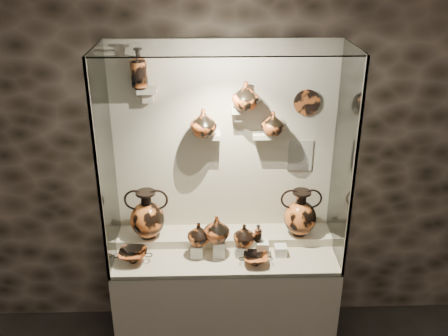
% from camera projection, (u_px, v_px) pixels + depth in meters
% --- Properties ---
extents(wall_back, '(5.00, 0.02, 3.20)m').
position_uv_depth(wall_back, '(224.00, 144.00, 3.82)').
color(wall_back, black).
rests_on(wall_back, ground).
extents(plinth, '(1.70, 0.60, 0.80)m').
position_uv_depth(plinth, '(225.00, 297.00, 4.03)').
color(plinth, beige).
rests_on(plinth, floor).
extents(front_tier, '(1.68, 0.58, 0.03)m').
position_uv_depth(front_tier, '(225.00, 254.00, 3.86)').
color(front_tier, '#C4B598').
rests_on(front_tier, plinth).
extents(rear_tier, '(1.70, 0.25, 0.10)m').
position_uv_depth(rear_tier, '(225.00, 237.00, 4.00)').
color(rear_tier, '#C4B598').
rests_on(rear_tier, plinth).
extents(back_panel, '(1.70, 0.03, 1.60)m').
position_uv_depth(back_panel, '(224.00, 144.00, 3.82)').
color(back_panel, beige).
rests_on(back_panel, plinth).
extents(glass_front, '(1.70, 0.01, 1.60)m').
position_uv_depth(glass_front, '(227.00, 179.00, 3.26)').
color(glass_front, white).
rests_on(glass_front, plinth).
extents(glass_left, '(0.01, 0.60, 1.60)m').
position_uv_depth(glass_left, '(105.00, 162.00, 3.51)').
color(glass_left, white).
rests_on(glass_left, plinth).
extents(glass_right, '(0.01, 0.60, 1.60)m').
position_uv_depth(glass_right, '(344.00, 159.00, 3.55)').
color(glass_right, white).
rests_on(glass_right, plinth).
extents(glass_top, '(1.70, 0.60, 0.01)m').
position_uv_depth(glass_top, '(226.00, 47.00, 3.20)').
color(glass_top, white).
rests_on(glass_top, back_panel).
extents(frame_post_left, '(0.02, 0.02, 1.60)m').
position_uv_depth(frame_post_left, '(98.00, 180.00, 3.25)').
color(frame_post_left, gray).
rests_on(frame_post_left, plinth).
extents(frame_post_right, '(0.02, 0.02, 1.60)m').
position_uv_depth(frame_post_right, '(354.00, 177.00, 3.29)').
color(frame_post_right, gray).
rests_on(frame_post_right, plinth).
extents(pedestal_a, '(0.09, 0.09, 0.10)m').
position_uv_depth(pedestal_a, '(197.00, 251.00, 3.78)').
color(pedestal_a, silver).
rests_on(pedestal_a, front_tier).
extents(pedestal_b, '(0.09, 0.09, 0.13)m').
position_uv_depth(pedestal_b, '(219.00, 249.00, 3.78)').
color(pedestal_b, silver).
rests_on(pedestal_b, front_tier).
extents(pedestal_c, '(0.09, 0.09, 0.09)m').
position_uv_depth(pedestal_c, '(241.00, 250.00, 3.79)').
color(pedestal_c, silver).
rests_on(pedestal_c, front_tier).
extents(pedestal_d, '(0.09, 0.09, 0.12)m').
position_uv_depth(pedestal_d, '(262.00, 248.00, 3.79)').
color(pedestal_d, silver).
rests_on(pedestal_d, front_tier).
extents(pedestal_e, '(0.09, 0.09, 0.08)m').
position_uv_depth(pedestal_e, '(281.00, 250.00, 3.80)').
color(pedestal_e, silver).
rests_on(pedestal_e, front_tier).
extents(bracket_ul, '(0.14, 0.12, 0.04)m').
position_uv_depth(bracket_ul, '(147.00, 90.00, 3.55)').
color(bracket_ul, beige).
rests_on(bracket_ul, back_panel).
extents(bracket_ca, '(0.14, 0.12, 0.04)m').
position_uv_depth(bracket_ca, '(211.00, 136.00, 3.71)').
color(bracket_ca, beige).
rests_on(bracket_ca, back_panel).
extents(bracket_cb, '(0.10, 0.12, 0.04)m').
position_uv_depth(bracket_cb, '(238.00, 110.00, 3.63)').
color(bracket_cb, beige).
rests_on(bracket_cb, back_panel).
extents(bracket_cc, '(0.14, 0.12, 0.04)m').
position_uv_depth(bracket_cc, '(262.00, 135.00, 3.72)').
color(bracket_cc, beige).
rests_on(bracket_cc, back_panel).
extents(amphora_left, '(0.42, 0.42, 0.40)m').
position_uv_depth(amphora_left, '(147.00, 214.00, 3.84)').
color(amphora_left, '#D36428').
rests_on(amphora_left, rear_tier).
extents(amphora_right, '(0.39, 0.39, 0.38)m').
position_uv_depth(amphora_right, '(300.00, 213.00, 3.88)').
color(amphora_right, '#D36428').
rests_on(amphora_right, rear_tier).
extents(jug_a, '(0.19, 0.19, 0.18)m').
position_uv_depth(jug_a, '(199.00, 234.00, 3.74)').
color(jug_a, '#D36428').
rests_on(jug_a, pedestal_a).
extents(jug_b, '(0.25, 0.25, 0.20)m').
position_uv_depth(jug_b, '(217.00, 229.00, 3.72)').
color(jug_b, '#AB4A1E').
rests_on(jug_b, pedestal_b).
extents(jug_c, '(0.21, 0.21, 0.17)m').
position_uv_depth(jug_c, '(244.00, 235.00, 3.75)').
color(jug_c, '#D36428').
rests_on(jug_c, pedestal_c).
extents(lekythos_small, '(0.08, 0.08, 0.16)m').
position_uv_depth(lekythos_small, '(258.00, 232.00, 3.74)').
color(lekythos_small, '#AB4A1E').
rests_on(lekythos_small, pedestal_d).
extents(kylix_left, '(0.31, 0.27, 0.11)m').
position_uv_depth(kylix_left, '(133.00, 255.00, 3.71)').
color(kylix_left, '#AB4A1E').
rests_on(kylix_left, front_tier).
extents(kylix_right, '(0.29, 0.27, 0.10)m').
position_uv_depth(kylix_right, '(256.00, 259.00, 3.69)').
color(kylix_right, '#D36428').
rests_on(kylix_right, front_tier).
extents(lekythos_tall, '(0.15, 0.15, 0.32)m').
position_uv_depth(lekythos_tall, '(139.00, 67.00, 3.46)').
color(lekythos_tall, '#D36428').
rests_on(lekythos_tall, bracket_ul).
extents(ovoid_vase_a, '(0.22, 0.22, 0.20)m').
position_uv_depth(ovoid_vase_a, '(203.00, 123.00, 3.61)').
color(ovoid_vase_a, '#AB4A1E').
rests_on(ovoid_vase_a, bracket_ca).
extents(ovoid_vase_b, '(0.25, 0.25, 0.20)m').
position_uv_depth(ovoid_vase_b, '(246.00, 96.00, 3.54)').
color(ovoid_vase_b, '#AB4A1E').
rests_on(ovoid_vase_b, bracket_cb).
extents(ovoid_vase_c, '(0.20, 0.20, 0.18)m').
position_uv_depth(ovoid_vase_c, '(273.00, 123.00, 3.64)').
color(ovoid_vase_c, '#AB4A1E').
rests_on(ovoid_vase_c, bracket_cc).
extents(wall_plate, '(0.20, 0.02, 0.20)m').
position_uv_depth(wall_plate, '(307.00, 102.00, 3.67)').
color(wall_plate, '#A64E20').
rests_on(wall_plate, back_panel).
extents(info_placard, '(0.19, 0.01, 0.25)m').
position_uv_depth(info_placard, '(300.00, 155.00, 3.85)').
color(info_placard, beige).
rests_on(info_placard, back_panel).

